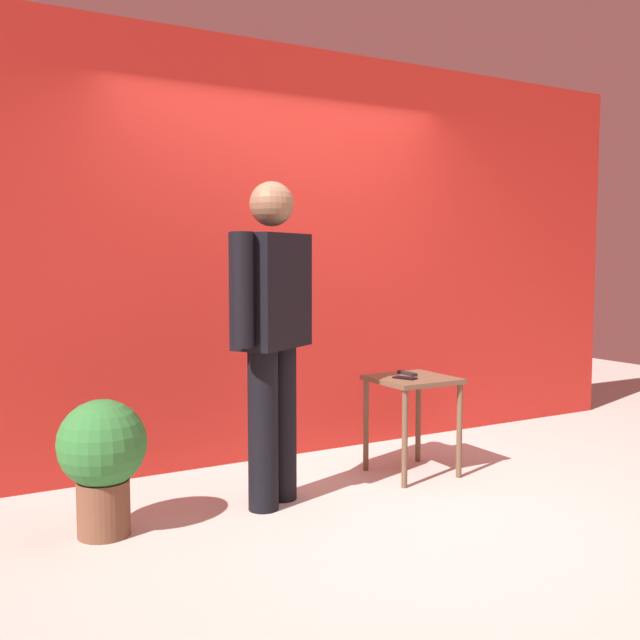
{
  "coord_description": "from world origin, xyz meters",
  "views": [
    {
      "loc": [
        -2.31,
        -3.2,
        1.38
      ],
      "look_at": [
        -0.17,
        0.55,
        1.02
      ],
      "focal_mm": 41.14,
      "sensor_mm": 36.0,
      "label": 1
    }
  ],
  "objects_px": {
    "tv_remote": "(407,373)",
    "potted_plant": "(102,455)",
    "standing_person": "(272,326)",
    "side_table": "(412,394)",
    "cell_phone": "(405,378)"
  },
  "relations": [
    {
      "from": "tv_remote",
      "to": "side_table",
      "type": "bearing_deg",
      "value": -102.86
    },
    {
      "from": "tv_remote",
      "to": "potted_plant",
      "type": "xyz_separation_m",
      "value": [
        -2.0,
        -0.18,
        -0.23
      ]
    },
    {
      "from": "side_table",
      "to": "cell_phone",
      "type": "bearing_deg",
      "value": -159.9
    },
    {
      "from": "standing_person",
      "to": "tv_remote",
      "type": "height_order",
      "value": "standing_person"
    },
    {
      "from": "side_table",
      "to": "standing_person",
      "type": "bearing_deg",
      "value": -175.42
    },
    {
      "from": "tv_remote",
      "to": "potted_plant",
      "type": "height_order",
      "value": "potted_plant"
    },
    {
      "from": "cell_phone",
      "to": "potted_plant",
      "type": "relative_size",
      "value": 0.21
    },
    {
      "from": "cell_phone",
      "to": "potted_plant",
      "type": "xyz_separation_m",
      "value": [
        -1.89,
        -0.06,
        -0.23
      ]
    },
    {
      "from": "side_table",
      "to": "tv_remote",
      "type": "distance_m",
      "value": 0.15
    },
    {
      "from": "standing_person",
      "to": "tv_remote",
      "type": "relative_size",
      "value": 10.59
    },
    {
      "from": "tv_remote",
      "to": "standing_person",
      "type": "bearing_deg",
      "value": -168.75
    },
    {
      "from": "standing_person",
      "to": "potted_plant",
      "type": "height_order",
      "value": "standing_person"
    },
    {
      "from": "side_table",
      "to": "potted_plant",
      "type": "distance_m",
      "value": 1.98
    },
    {
      "from": "potted_plant",
      "to": "cell_phone",
      "type": "bearing_deg",
      "value": 1.76
    },
    {
      "from": "side_table",
      "to": "tv_remote",
      "type": "xyz_separation_m",
      "value": [
        0.02,
        0.09,
        0.12
      ]
    }
  ]
}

